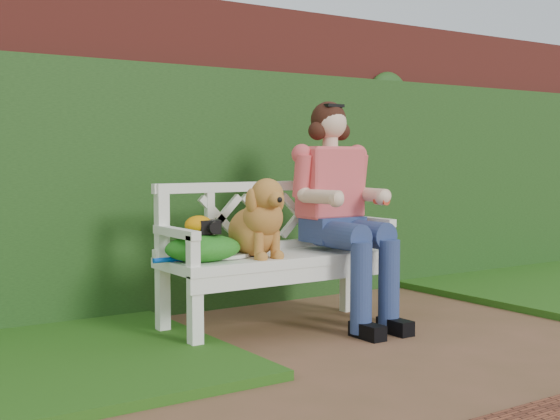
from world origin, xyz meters
TOP-DOWN VIEW (x-y plane):
  - ground at (0.00, 0.00)m, footprint 60.00×60.00m
  - brick_wall at (0.00, 1.90)m, footprint 10.00×0.30m
  - ivy_hedge at (0.00, 1.68)m, footprint 10.00×0.18m
  - garden_bench at (-0.56, 0.83)m, footprint 1.63×0.74m
  - seated_woman at (-0.15, 0.81)m, footprint 0.86×0.97m
  - dog at (-0.76, 0.78)m, footprint 0.36×0.46m
  - tennis_racket at (-0.99, 0.85)m, footprint 0.69×0.45m
  - green_bag at (-1.11, 0.80)m, footprint 0.46×0.35m
  - camera_item at (-1.08, 0.79)m, footprint 0.14×0.12m
  - baseball_glove at (-1.13, 0.83)m, footprint 0.18×0.14m

SIDE VIEW (x-z plane):
  - ground at x=0.00m, z-range 0.00..0.00m
  - garden_bench at x=-0.56m, z-range 0.00..0.48m
  - tennis_racket at x=-0.99m, z-range 0.48..0.51m
  - green_bag at x=-1.11m, z-range 0.48..0.63m
  - camera_item at x=-1.08m, z-range 0.63..0.71m
  - baseball_glove at x=-1.13m, z-range 0.63..0.74m
  - seated_woman at x=-0.15m, z-range 0.00..1.43m
  - dog at x=-0.76m, z-range 0.48..0.96m
  - ivy_hedge at x=0.00m, z-range 0.00..1.70m
  - brick_wall at x=0.00m, z-range 0.00..2.20m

